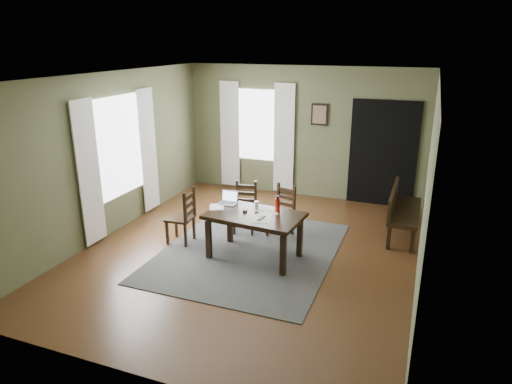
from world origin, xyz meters
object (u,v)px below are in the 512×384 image
at_px(chair_back_right, 282,211).
at_px(chair_back_left, 245,208).
at_px(bench, 401,208).
at_px(laptop, 229,200).
at_px(dining_table, 254,219).
at_px(water_bottle, 277,205).
at_px(chair_end, 183,217).

bearing_deg(chair_back_right, chair_back_left, -156.65).
bearing_deg(bench, laptop, 118.16).
height_order(dining_table, chair_back_left, chair_back_left).
xyz_separation_m(dining_table, laptop, (-0.55, 0.30, 0.14)).
xyz_separation_m(chair_back_left, water_bottle, (0.81, -0.70, 0.40)).
bearing_deg(chair_end, laptop, 101.90).
distance_m(chair_back_left, bench, 2.63).
xyz_separation_m(chair_end, bench, (3.28, 1.57, 0.04)).
xyz_separation_m(dining_table, chair_back_left, (-0.52, 0.90, -0.20)).
distance_m(chair_end, chair_back_left, 1.11).
relative_size(chair_back_left, chair_back_right, 1.00).
bearing_deg(chair_back_left, chair_back_right, -6.32).
distance_m(dining_table, laptop, 0.65).
bearing_deg(chair_end, chair_back_left, 132.78).
xyz_separation_m(bench, laptop, (-2.55, -1.37, 0.27)).
relative_size(dining_table, water_bottle, 5.85).
bearing_deg(laptop, chair_end, -165.27).
height_order(chair_back_left, chair_back_right, chair_back_left).
xyz_separation_m(dining_table, water_bottle, (0.29, 0.20, 0.20)).
xyz_separation_m(chair_back_right, water_bottle, (0.17, -0.77, 0.40)).
xyz_separation_m(chair_back_left, bench, (2.51, 0.76, 0.07)).
relative_size(chair_back_left, water_bottle, 3.43).
xyz_separation_m(chair_end, laptop, (0.73, 0.21, 0.31)).
height_order(dining_table, bench, bench).
relative_size(chair_end, laptop, 3.20).
distance_m(chair_back_right, laptop, 1.01).
bearing_deg(bench, chair_back_left, 106.86).
bearing_deg(laptop, chair_back_left, 85.66).
bearing_deg(chair_back_right, chair_end, -130.80).
height_order(chair_back_left, water_bottle, water_bottle).
height_order(laptop, water_bottle, water_bottle).
relative_size(dining_table, chair_end, 1.61).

